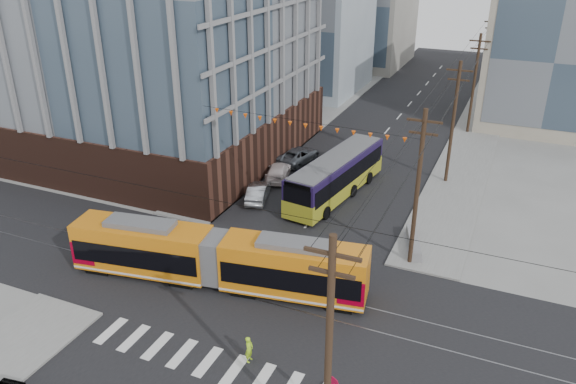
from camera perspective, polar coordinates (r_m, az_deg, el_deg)
name	(u,v)px	position (r m, az deg, el deg)	size (l,w,h in m)	color
ground	(222,325)	(33.65, -6.67, -13.28)	(160.00, 160.00, 0.00)	slate
office_building	(133,5)	(58.36, -15.47, 17.80)	(30.00, 25.00, 28.60)	#381E16
bg_bldg_nw_near	(297,24)	(81.55, 0.96, 16.70)	(18.00, 16.00, 18.00)	#8C99A5
bg_bldg_ne_near	(553,55)	(71.71, 25.36, 12.43)	(14.00, 14.00, 16.00)	gray
bg_bldg_nw_far	(360,2)	(99.16, 7.35, 18.58)	(16.00, 18.00, 20.00)	gray
bg_bldg_ne_far	(568,38)	(91.66, 26.56, 13.85)	(16.00, 16.00, 14.00)	#8C99A5
utility_pole_near	(328,356)	(23.14, 4.13, -16.32)	(0.30, 0.30, 11.00)	black
utility_pole_far	(488,59)	(80.19, 19.64, 12.63)	(0.30, 0.30, 11.00)	black
streetcar	(216,258)	(36.19, -7.30, -6.71)	(19.28, 2.71, 3.72)	orange
city_bus	(336,176)	(47.95, 4.92, 1.67)	(2.82, 13.02, 3.69)	#1B0F37
parked_car_silver	(258,192)	(47.46, -3.05, -0.01)	(1.52, 4.37, 1.44)	#A7ACB3
parked_car_white	(278,171)	(51.55, -1.00, 2.10)	(1.96, 4.83, 1.40)	silver
parked_car_grey	(298,155)	(55.24, 1.05, 3.74)	(2.42, 5.26, 1.46)	#4A5058
pedestrian	(249,349)	(30.73, -3.98, -15.65)	(0.56, 0.37, 1.54)	#A8E21F
jersey_barrier	(413,243)	(41.36, 12.62, -5.11)	(0.96, 4.25, 0.85)	gray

